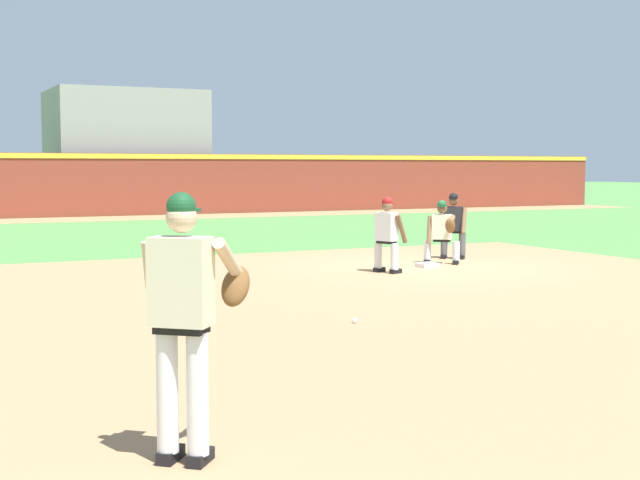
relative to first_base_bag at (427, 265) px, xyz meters
The scene contains 11 objects.
ground_plane 0.04m from the first_base_bag, ahead, with size 160.00×160.00×0.00m, color #518942.
infield_dirt_patch 6.21m from the first_base_bag, 130.41° to the right, with size 18.00×18.00×0.01m, color #A87F56.
warning_track_strip 20.00m from the first_base_bag, 90.00° to the left, with size 48.00×3.20×0.01m, color #A87F56.
first_base_bag is the anchor object (origin of this frame).
baseball 6.74m from the first_base_bag, 130.73° to the right, with size 0.07×0.07×0.07m, color white.
pitcher 12.41m from the first_base_bag, 130.34° to the right, with size 0.85×0.54×1.86m.
first_baseman 0.95m from the first_base_bag, 29.63° to the left, with size 0.70×1.09×1.34m.
baserunner 1.52m from the first_base_bag, 158.61° to the right, with size 0.58×0.67×1.46m.
umpire 1.98m from the first_base_bag, 39.43° to the left, with size 0.68×0.66×1.46m.
outfield_wall 22.04m from the first_base_bag, 90.00° to the left, with size 48.00×0.54×2.60m.
stadium_seating_block 25.47m from the first_base_bag, 90.00° to the left, with size 6.57×5.05×5.45m.
Camera 1 is at (-9.79, -15.19, 2.03)m, focal length 50.00 mm.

